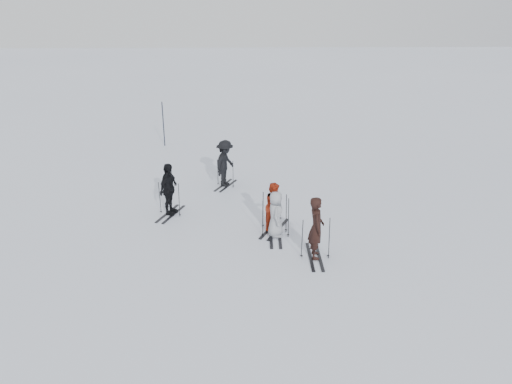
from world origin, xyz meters
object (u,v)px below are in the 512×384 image
(skier_red, at_px, (275,207))
(piste_marker, at_px, (163,124))
(skier_near_dark, at_px, (316,228))
(skier_grey, at_px, (276,215))
(skier_uphill_left, at_px, (169,190))
(skier_uphill_far, at_px, (225,164))

(skier_red, relative_size, piste_marker, 0.71)
(skier_near_dark, height_order, skier_grey, skier_near_dark)
(skier_red, height_order, skier_uphill_left, skier_uphill_left)
(skier_grey, relative_size, skier_uphill_far, 0.80)
(skier_grey, xyz_separation_m, skier_uphill_left, (-3.68, 1.83, 0.18))
(skier_uphill_left, distance_m, piste_marker, 8.85)
(skier_grey, bearing_deg, piste_marker, 27.78)
(piste_marker, bearing_deg, skier_red, -62.93)
(skier_near_dark, bearing_deg, skier_uphill_left, 56.33)
(skier_red, xyz_separation_m, skier_grey, (0.00, -0.53, -0.05))
(skier_uphill_far, relative_size, piste_marker, 0.83)
(skier_near_dark, bearing_deg, skier_grey, 38.27)
(skier_near_dark, height_order, piste_marker, piste_marker)
(piste_marker, bearing_deg, skier_uphill_left, -80.57)
(skier_uphill_far, height_order, piste_marker, piste_marker)
(skier_red, bearing_deg, skier_uphill_far, 48.51)
(skier_near_dark, xyz_separation_m, skier_red, (-1.11, 1.96, -0.15))
(skier_uphill_left, height_order, skier_uphill_far, skier_uphill_far)
(skier_red, bearing_deg, skier_near_dark, -125.26)
(skier_uphill_left, bearing_deg, skier_grey, -96.29)
(skier_near_dark, height_order, skier_red, skier_near_dark)
(skier_grey, xyz_separation_m, piste_marker, (-5.13, 10.56, 0.38))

